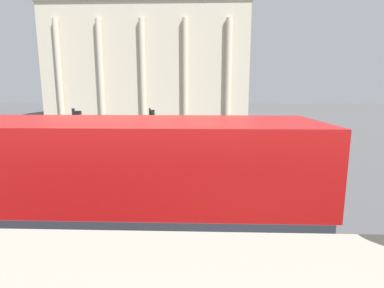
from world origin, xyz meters
The scene contains 8 objects.
double_decker_bus centered at (-3.35, 3.23, 2.28)m, with size 10.04×2.70×4.12m.
plaza_building_left centered at (-9.61, 51.82, 9.12)m, with size 33.01×16.25×18.23m.
traffic_light_near centered at (-5.65, 9.25, 2.59)m, with size 0.42×0.24×3.97m.
traffic_light_mid centered at (-3.75, 15.99, 2.34)m, with size 0.42×0.24×3.56m.
car_maroon centered at (-5.11, 29.32, 0.70)m, with size 4.20×1.93×1.35m.
pedestrian_blue centered at (4.21, 23.07, 1.05)m, with size 0.32×0.32×1.80m.
pedestrian_black centered at (-0.47, 28.22, 1.06)m, with size 0.32×0.32×1.82m.
pedestrian_grey centered at (5.81, 19.99, 0.99)m, with size 0.32×0.32×1.71m.
Camera 1 is at (-0.58, -2.56, 4.71)m, focal length 28.00 mm.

